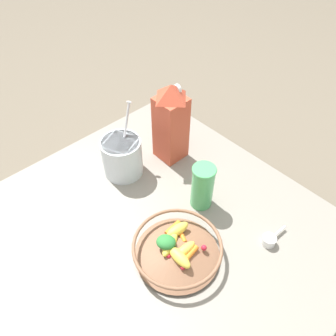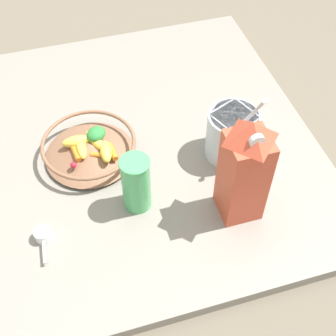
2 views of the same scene
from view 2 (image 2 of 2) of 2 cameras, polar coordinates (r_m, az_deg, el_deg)
ground_plane at (r=1.32m, az=-4.99°, el=1.99°), size 6.00×6.00×0.00m
countertop at (r=1.30m, az=-5.04°, el=2.49°), size 1.01×1.01×0.03m
fruit_bowl at (r=1.25m, az=-9.56°, el=2.48°), size 0.25×0.25×0.08m
milk_carton at (r=1.05m, az=9.31°, el=-0.20°), size 0.09×0.09×0.29m
yogurt_tub at (r=1.22m, az=7.86°, el=4.31°), size 0.13×0.15×0.24m
drinking_cup at (r=1.10m, az=-3.92°, el=-1.80°), size 0.07×0.07×0.16m
measuring_scoop at (r=1.13m, az=-15.00°, el=-8.00°), size 0.04×0.10×0.03m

